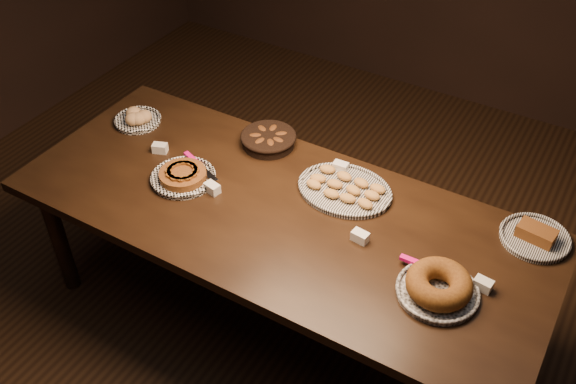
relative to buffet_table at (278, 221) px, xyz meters
The scene contains 9 objects.
ground 0.68m from the buffet_table, ahead, with size 5.00×5.00×0.00m, color black.
buffet_table is the anchor object (origin of this frame).
apple_tart_plate 0.50m from the buffet_table, behind, with size 0.31×0.30×0.06m.
madeleine_platter 0.33m from the buffet_table, 51.56° to the left, with size 0.44×0.36×0.05m.
bundt_cake_plate 0.79m from the buffet_table, ahead, with size 0.35×0.32×0.10m.
croissant_basket 0.49m from the buffet_table, 127.06° to the left, with size 0.28×0.28×0.07m.
bread_roll_plate 1.00m from the buffet_table, 168.50° to the left, with size 0.24×0.24×0.08m.
loaf_plate 1.09m from the buffet_table, 20.43° to the left, with size 0.29×0.29×0.07m.
tent_cards 0.15m from the buffet_table, 46.00° to the left, with size 1.71×0.49×0.04m.
Camera 1 is at (1.11, -1.78, 2.64)m, focal length 40.00 mm.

